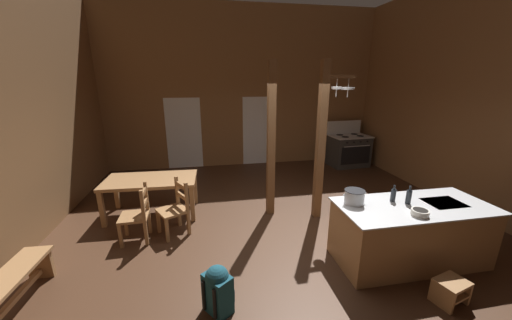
% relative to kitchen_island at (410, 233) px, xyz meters
% --- Properties ---
extents(ground_plane, '(8.63, 9.30, 0.10)m').
position_rel_kitchen_island_xyz_m(ground_plane, '(-1.67, 0.93, -0.49)').
color(ground_plane, '#422819').
extents(wall_back, '(8.63, 0.14, 4.55)m').
position_rel_kitchen_island_xyz_m(wall_back, '(-1.67, 5.25, 1.84)').
color(wall_back, brown).
rests_on(wall_back, ground_plane).
extents(wall_right, '(0.14, 9.30, 4.55)m').
position_rel_kitchen_island_xyz_m(wall_right, '(2.32, 0.93, 1.84)').
color(wall_right, brown).
rests_on(wall_right, ground_plane).
extents(glazed_door_back_left, '(1.00, 0.01, 2.05)m').
position_rel_kitchen_island_xyz_m(glazed_door_back_left, '(-3.43, 5.17, 0.58)').
color(glazed_door_back_left, white).
rests_on(glazed_door_back_left, ground_plane).
extents(glazed_panel_back_right, '(0.84, 0.01, 2.05)m').
position_rel_kitchen_island_xyz_m(glazed_panel_back_right, '(-1.28, 5.17, 0.58)').
color(glazed_panel_back_right, white).
rests_on(glazed_panel_back_right, ground_plane).
extents(kitchen_island, '(2.16, 0.97, 0.88)m').
position_rel_kitchen_island_xyz_m(kitchen_island, '(0.00, 0.00, 0.00)').
color(kitchen_island, '#9E7044').
rests_on(kitchen_island, ground_plane).
extents(stove_range, '(1.19, 0.89, 1.32)m').
position_rel_kitchen_island_xyz_m(stove_range, '(1.42, 4.46, 0.04)').
color(stove_range, '#323232').
rests_on(stove_range, ground_plane).
extents(support_post_with_pot_rack, '(0.63, 0.23, 2.90)m').
position_rel_kitchen_island_xyz_m(support_post_with_pot_rack, '(-0.75, 1.56, 1.12)').
color(support_post_with_pot_rack, brown).
rests_on(support_post_with_pot_rack, ground_plane).
extents(support_post_center, '(0.14, 0.14, 2.90)m').
position_rel_kitchen_island_xyz_m(support_post_center, '(-1.64, 1.85, 1.01)').
color(support_post_center, brown).
rests_on(support_post_center, ground_plane).
extents(step_stool, '(0.42, 0.36, 0.30)m').
position_rel_kitchen_island_xyz_m(step_stool, '(-0.07, -0.83, -0.26)').
color(step_stool, '#9E7044').
rests_on(step_stool, ground_plane).
extents(dining_table, '(1.74, 0.97, 0.74)m').
position_rel_kitchen_island_xyz_m(dining_table, '(-3.91, 2.21, 0.21)').
color(dining_table, '#9E7044').
rests_on(dining_table, ground_plane).
extents(ladderback_chair_near_window, '(0.60, 0.60, 0.95)m').
position_rel_kitchen_island_xyz_m(ladderback_chair_near_window, '(-3.41, 1.41, 0.01)').
color(ladderback_chair_near_window, '#9E7044').
rests_on(ladderback_chair_near_window, ground_plane).
extents(ladderback_chair_by_post, '(0.45, 0.45, 0.95)m').
position_rel_kitchen_island_xyz_m(ladderback_chair_by_post, '(-4.00, 1.29, 0.01)').
color(ladderback_chair_by_post, '#9E7044').
rests_on(ladderback_chair_by_post, ground_plane).
extents(bench_along_left_wall, '(0.41, 1.16, 0.44)m').
position_rel_kitchen_island_xyz_m(bench_along_left_wall, '(-5.13, 0.06, -0.14)').
color(bench_along_left_wall, '#9E7044').
rests_on(bench_along_left_wall, ground_plane).
extents(backpack, '(0.39, 0.39, 0.60)m').
position_rel_kitchen_island_xyz_m(backpack, '(-2.80, -0.45, -0.13)').
color(backpack, '#194756').
rests_on(backpack, ground_plane).
extents(stockpot_on_counter, '(0.35, 0.28, 0.20)m').
position_rel_kitchen_island_xyz_m(stockpot_on_counter, '(-0.82, 0.21, 0.54)').
color(stockpot_on_counter, silver).
rests_on(stockpot_on_counter, kitchen_island).
extents(mixing_bowl_on_counter, '(0.22, 0.22, 0.08)m').
position_rel_kitchen_island_xyz_m(mixing_bowl_on_counter, '(-0.16, -0.28, 0.48)').
color(mixing_bowl_on_counter, silver).
rests_on(mixing_bowl_on_counter, kitchen_island).
extents(bottle_tall_on_counter, '(0.07, 0.07, 0.27)m').
position_rel_kitchen_island_xyz_m(bottle_tall_on_counter, '(-0.07, 0.06, 0.55)').
color(bottle_tall_on_counter, '#1E2328').
rests_on(bottle_tall_on_counter, kitchen_island).
extents(bottle_short_on_counter, '(0.07, 0.07, 0.25)m').
position_rel_kitchen_island_xyz_m(bottle_short_on_counter, '(-0.23, 0.17, 0.54)').
color(bottle_short_on_counter, '#1E2328').
rests_on(bottle_short_on_counter, kitchen_island).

